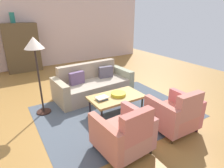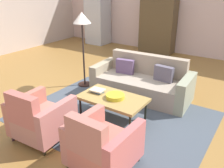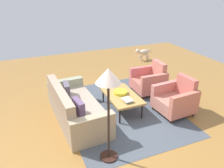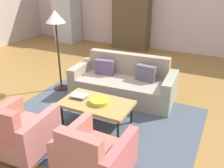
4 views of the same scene
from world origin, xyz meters
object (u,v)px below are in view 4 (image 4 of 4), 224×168
at_px(coffee_table, 97,104).
at_px(floor_lamp, 56,24).
at_px(armchair_right, 93,160).
at_px(cabinet, 131,22).
at_px(refrigerator, 67,16).
at_px(couch, 124,83).
at_px(fruit_bowl, 99,101).
at_px(book_stack, 79,96).
at_px(armchair_left, 19,134).

bearing_deg(coffee_table, floor_lamp, 147.73).
height_order(armchair_right, cabinet, cabinet).
bearing_deg(armchair_right, refrigerator, 128.87).
xyz_separation_m(couch, coffee_table, (0.01, -1.19, 0.10)).
xyz_separation_m(fruit_bowl, book_stack, (-0.41, 0.02, -0.00)).
bearing_deg(floor_lamp, coffee_table, -32.27).
relative_size(coffee_table, cabinet, 0.67).
xyz_separation_m(refrigerator, floor_lamp, (2.34, -3.63, 0.52)).
xyz_separation_m(armchair_right, book_stack, (-0.95, 1.19, 0.11)).
distance_m(coffee_table, armchair_right, 1.31).
distance_m(armchair_left, book_stack, 1.22).
xyz_separation_m(couch, book_stack, (-0.35, -1.17, 0.16)).
distance_m(armchair_left, refrigerator, 6.54).
bearing_deg(armchair_left, book_stack, 74.58).
distance_m(book_stack, cabinet, 4.71).
bearing_deg(cabinet, fruit_bowl, -74.37).
distance_m(armchair_left, cabinet, 5.86).
bearing_deg(fruit_bowl, cabinet, 105.63).
xyz_separation_m(armchair_left, refrigerator, (-3.16, 5.69, 0.58)).
bearing_deg(book_stack, cabinet, 100.87).
distance_m(refrigerator, floor_lamp, 4.35).
relative_size(armchair_left, armchair_right, 1.00).
bearing_deg(floor_lamp, cabinet, 87.22).
bearing_deg(couch, book_stack, 69.94).
distance_m(coffee_table, refrigerator, 5.91).
bearing_deg(refrigerator, armchair_left, -60.94).
distance_m(fruit_bowl, cabinet, 4.83).
bearing_deg(coffee_table, cabinet, 104.99).
distance_m(book_stack, floor_lamp, 1.70).
height_order(couch, refrigerator, refrigerator).
relative_size(coffee_table, armchair_right, 1.36).
bearing_deg(armchair_left, cabinet, 92.44).
bearing_deg(coffee_table, armchair_left, -117.05).
distance_m(couch, cabinet, 3.71).
distance_m(armchair_left, floor_lamp, 2.48).
height_order(armchair_right, refrigerator, refrigerator).
bearing_deg(armchair_left, armchair_right, -3.91).
xyz_separation_m(armchair_left, book_stack, (0.24, 1.19, 0.11)).
height_order(coffee_table, floor_lamp, floor_lamp).
height_order(armchair_left, fruit_bowl, armchair_left).
xyz_separation_m(coffee_table, fruit_bowl, (0.06, 0.00, 0.07)).
bearing_deg(fruit_bowl, armchair_right, -65.05).
distance_m(armchair_left, armchair_right, 1.19).
bearing_deg(coffee_table, couch, 90.25).
distance_m(fruit_bowl, book_stack, 0.41).
bearing_deg(cabinet, coffee_table, -75.01).
bearing_deg(armchair_right, book_stack, 130.20).
xyz_separation_m(armchair_right, floor_lamp, (-2.02, 2.06, 1.10)).
bearing_deg(floor_lamp, armchair_right, -45.63).
relative_size(couch, coffee_table, 1.79).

